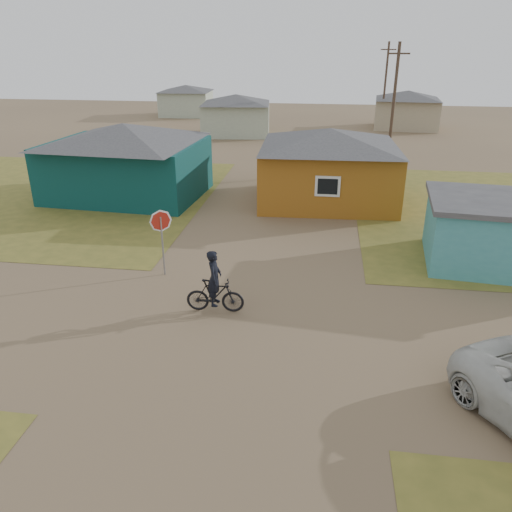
{
  "coord_description": "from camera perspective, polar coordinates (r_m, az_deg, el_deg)",
  "views": [
    {
      "loc": [
        2.31,
        -12.4,
        8.02
      ],
      "look_at": [
        0.16,
        3.0,
        1.3
      ],
      "focal_mm": 35.0,
      "sensor_mm": 36.0,
      "label": 1
    }
  ],
  "objects": [
    {
      "name": "house_yellow",
      "position": [
        27.08,
        8.28,
        10.29
      ],
      "size": [
        7.72,
        6.76,
        3.9
      ],
      "color": "#995B17",
      "rests_on": "ground"
    },
    {
      "name": "stop_sign",
      "position": [
        18.25,
        -10.78,
        3.19
      ],
      "size": [
        0.82,
        0.21,
        2.53
      ],
      "color": "gray",
      "rests_on": "ground"
    },
    {
      "name": "house_pale_north",
      "position": [
        60.96,
        -7.99,
        17.26
      ],
      "size": [
        6.28,
        5.81,
        3.4
      ],
      "color": "#AEB99F",
      "rests_on": "ground"
    },
    {
      "name": "house_pale_west",
      "position": [
        47.54,
        -2.28,
        15.9
      ],
      "size": [
        7.04,
        6.15,
        3.6
      ],
      "color": "#AEB99F",
      "rests_on": "ground"
    },
    {
      "name": "utility_pole_far",
      "position": [
        50.82,
        14.52,
        18.3
      ],
      "size": [
        1.4,
        0.2,
        8.0
      ],
      "color": "#47362B",
      "rests_on": "ground"
    },
    {
      "name": "shed_turquoise",
      "position": [
        21.31,
        27.2,
        2.35
      ],
      "size": [
        6.71,
        4.93,
        2.6
      ],
      "color": "teal",
      "rests_on": "ground"
    },
    {
      "name": "house_beige_east",
      "position": [
        53.32,
        16.83,
        15.79
      ],
      "size": [
        6.95,
        6.05,
        3.6
      ],
      "color": "tan",
      "rests_on": "ground"
    },
    {
      "name": "grass_nw",
      "position": [
        31.23,
        -24.04,
        6.46
      ],
      "size": [
        20.0,
        18.0,
        0.0
      ],
      "primitive_type": "cube",
      "color": "olive",
      "rests_on": "ground"
    },
    {
      "name": "utility_pole_near",
      "position": [
        34.88,
        15.41,
        16.19
      ],
      "size": [
        1.4,
        0.2,
        8.0
      ],
      "color": "#47362B",
      "rests_on": "ground"
    },
    {
      "name": "ground",
      "position": [
        14.95,
        -2.23,
        -9.09
      ],
      "size": [
        120.0,
        120.0,
        0.0
      ],
      "primitive_type": "plane",
      "color": "#7A6246"
    },
    {
      "name": "cyclist",
      "position": [
        15.9,
        -4.72,
        -3.87
      ],
      "size": [
        1.88,
        0.69,
        2.1
      ],
      "color": "black",
      "rests_on": "ground"
    },
    {
      "name": "house_teal",
      "position": [
        28.7,
        -14.64,
        10.63
      ],
      "size": [
        8.93,
        7.08,
        4.0
      ],
      "color": "#093535",
      "rests_on": "ground"
    }
  ]
}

